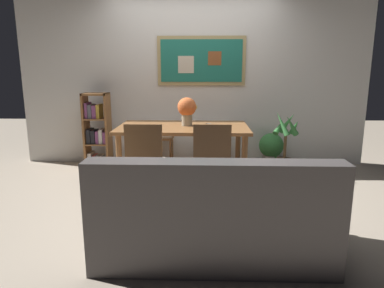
{
  "coord_description": "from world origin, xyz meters",
  "views": [
    {
      "loc": [
        0.17,
        -3.88,
        1.46
      ],
      "look_at": [
        0.04,
        -0.21,
        0.65
      ],
      "focal_mm": 32.48,
      "sensor_mm": 36.0,
      "label": 1
    }
  ],
  "objects_px": {
    "bookshelf": "(97,133)",
    "dining_table": "(183,133)",
    "potted_ivy": "(271,148)",
    "tv_remote": "(210,125)",
    "dining_chair_far_left": "(161,130)",
    "dining_chair_far_right": "(213,130)",
    "leather_couch": "(213,218)",
    "flower_vase": "(187,109)",
    "potted_palm": "(285,148)",
    "dining_chair_near_left": "(146,158)",
    "dining_chair_near_right": "(212,158)"
  },
  "relations": [
    {
      "from": "potted_ivy",
      "to": "potted_palm",
      "type": "height_order",
      "value": "potted_palm"
    },
    {
      "from": "dining_chair_near_right",
      "to": "dining_chair_far_right",
      "type": "xyz_separation_m",
      "value": [
        0.05,
        1.68,
        0.0
      ]
    },
    {
      "from": "dining_chair_near_left",
      "to": "leather_couch",
      "type": "height_order",
      "value": "dining_chair_near_left"
    },
    {
      "from": "leather_couch",
      "to": "potted_palm",
      "type": "bearing_deg",
      "value": 63.91
    },
    {
      "from": "potted_ivy",
      "to": "tv_remote",
      "type": "relative_size",
      "value": 3.73
    },
    {
      "from": "dining_chair_far_right",
      "to": "bookshelf",
      "type": "relative_size",
      "value": 0.82
    },
    {
      "from": "dining_chair_near_left",
      "to": "dining_chair_far_right",
      "type": "relative_size",
      "value": 1.0
    },
    {
      "from": "dining_chair_far_left",
      "to": "potted_ivy",
      "type": "bearing_deg",
      "value": -4.19
    },
    {
      "from": "dining_chair_far_right",
      "to": "leather_couch",
      "type": "height_order",
      "value": "dining_chair_far_right"
    },
    {
      "from": "bookshelf",
      "to": "flower_vase",
      "type": "xyz_separation_m",
      "value": [
        1.35,
        -0.56,
        0.42
      ]
    },
    {
      "from": "dining_chair_near_left",
      "to": "flower_vase",
      "type": "bearing_deg",
      "value": 66.11
    },
    {
      "from": "dining_table",
      "to": "potted_palm",
      "type": "height_order",
      "value": "potted_palm"
    },
    {
      "from": "dining_chair_far_right",
      "to": "potted_palm",
      "type": "relative_size",
      "value": 1.01
    },
    {
      "from": "potted_palm",
      "to": "tv_remote",
      "type": "distance_m",
      "value": 1.11
    },
    {
      "from": "bookshelf",
      "to": "dining_table",
      "type": "bearing_deg",
      "value": -24.32
    },
    {
      "from": "dining_table",
      "to": "potted_palm",
      "type": "relative_size",
      "value": 1.82
    },
    {
      "from": "bookshelf",
      "to": "flower_vase",
      "type": "relative_size",
      "value": 3.07
    },
    {
      "from": "potted_ivy",
      "to": "tv_remote",
      "type": "bearing_deg",
      "value": -144.37
    },
    {
      "from": "dining_chair_near_right",
      "to": "flower_vase",
      "type": "xyz_separation_m",
      "value": [
        -0.3,
        0.88,
        0.41
      ]
    },
    {
      "from": "leather_couch",
      "to": "potted_ivy",
      "type": "height_order",
      "value": "leather_couch"
    },
    {
      "from": "dining_chair_far_right",
      "to": "dining_table",
      "type": "bearing_deg",
      "value": -115.57
    },
    {
      "from": "dining_chair_far_left",
      "to": "dining_chair_near_left",
      "type": "bearing_deg",
      "value": -88.46
    },
    {
      "from": "dining_chair_far_right",
      "to": "potted_ivy",
      "type": "height_order",
      "value": "dining_chair_far_right"
    },
    {
      "from": "tv_remote",
      "to": "dining_table",
      "type": "bearing_deg",
      "value": -172.83
    },
    {
      "from": "flower_vase",
      "to": "tv_remote",
      "type": "height_order",
      "value": "flower_vase"
    },
    {
      "from": "bookshelf",
      "to": "flower_vase",
      "type": "distance_m",
      "value": 1.52
    },
    {
      "from": "dining_chair_far_left",
      "to": "potted_palm",
      "type": "distance_m",
      "value": 1.85
    },
    {
      "from": "dining_chair_far_left",
      "to": "dining_chair_far_right",
      "type": "bearing_deg",
      "value": 0.54
    },
    {
      "from": "tv_remote",
      "to": "dining_chair_far_left",
      "type": "bearing_deg",
      "value": 133.35
    },
    {
      "from": "dining_chair_near_left",
      "to": "potted_palm",
      "type": "xyz_separation_m",
      "value": [
        1.72,
        1.13,
        -0.15
      ]
    },
    {
      "from": "dining_chair_near_left",
      "to": "potted_ivy",
      "type": "xyz_separation_m",
      "value": [
        1.61,
        1.56,
        -0.25
      ]
    },
    {
      "from": "dining_chair_far_left",
      "to": "tv_remote",
      "type": "distance_m",
      "value": 1.1
    },
    {
      "from": "potted_palm",
      "to": "tv_remote",
      "type": "xyz_separation_m",
      "value": [
        -1.03,
        -0.23,
        0.36
      ]
    },
    {
      "from": "potted_ivy",
      "to": "flower_vase",
      "type": "xyz_separation_m",
      "value": [
        -1.22,
        -0.67,
        0.66
      ]
    },
    {
      "from": "dining_chair_far_left",
      "to": "dining_chair_far_right",
      "type": "xyz_separation_m",
      "value": [
        0.79,
        0.01,
        0.0
      ]
    },
    {
      "from": "dining_chair_far_left",
      "to": "leather_couch",
      "type": "height_order",
      "value": "dining_chair_far_left"
    },
    {
      "from": "dining_chair_near_left",
      "to": "dining_table",
      "type": "bearing_deg",
      "value": 67.96
    },
    {
      "from": "dining_table",
      "to": "tv_remote",
      "type": "height_order",
      "value": "tv_remote"
    },
    {
      "from": "dining_chair_far_right",
      "to": "potted_palm",
      "type": "height_order",
      "value": "dining_chair_far_right"
    },
    {
      "from": "dining_chair_near_left",
      "to": "potted_ivy",
      "type": "relative_size",
      "value": 1.57
    },
    {
      "from": "dining_table",
      "to": "dining_chair_near_left",
      "type": "height_order",
      "value": "dining_chair_near_left"
    },
    {
      "from": "potted_palm",
      "to": "bookshelf",
      "type": "bearing_deg",
      "value": 173.19
    },
    {
      "from": "dining_chair_far_right",
      "to": "flower_vase",
      "type": "relative_size",
      "value": 2.53
    },
    {
      "from": "dining_chair_near_left",
      "to": "leather_couch",
      "type": "bearing_deg",
      "value": -55.05
    },
    {
      "from": "dining_table",
      "to": "dining_chair_far_left",
      "type": "xyz_separation_m",
      "value": [
        -0.39,
        0.83,
        -0.11
      ]
    },
    {
      "from": "dining_chair_near_left",
      "to": "tv_remote",
      "type": "height_order",
      "value": "dining_chair_near_left"
    },
    {
      "from": "dining_chair_near_right",
      "to": "tv_remote",
      "type": "xyz_separation_m",
      "value": [
        -0.0,
        0.89,
        0.21
      ]
    },
    {
      "from": "dining_chair_far_left",
      "to": "dining_chair_far_right",
      "type": "height_order",
      "value": "same"
    },
    {
      "from": "dining_chair_far_right",
      "to": "tv_remote",
      "type": "height_order",
      "value": "dining_chair_far_right"
    },
    {
      "from": "dining_chair_near_left",
      "to": "potted_palm",
      "type": "distance_m",
      "value": 2.06
    }
  ]
}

